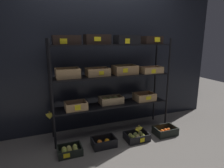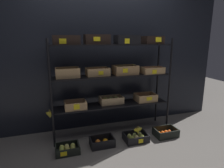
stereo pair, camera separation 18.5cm
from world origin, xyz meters
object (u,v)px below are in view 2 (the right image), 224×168
at_px(crate_ground_center_pear, 136,137).
at_px(display_rack, 111,73).
at_px(banana_bunch_loose, 138,130).
at_px(crate_ground_pear, 67,149).
at_px(crate_ground_orange, 102,142).
at_px(crate_ground_tangerine, 166,133).

bearing_deg(crate_ground_center_pear, display_rack, 125.31).
bearing_deg(banana_bunch_loose, crate_ground_center_pear, 176.79).
bearing_deg(banana_bunch_loose, display_rack, 128.14).
bearing_deg(crate_ground_center_pear, banana_bunch_loose, -3.21).
relative_size(crate_ground_pear, banana_bunch_loose, 2.09).
relative_size(crate_ground_pear, crate_ground_orange, 0.94).
height_order(display_rack, crate_ground_pear, display_rack).
bearing_deg(crate_ground_tangerine, display_rack, 153.22).
distance_m(crate_ground_pear, banana_bunch_loose, 1.04).
distance_m(crate_ground_orange, crate_ground_tangerine, 1.03).
distance_m(display_rack, crate_ground_orange, 1.04).
bearing_deg(crate_ground_orange, banana_bunch_loose, -1.74).
distance_m(display_rack, crate_ground_pear, 1.25).
bearing_deg(display_rack, crate_ground_tangerine, -26.78).
relative_size(crate_ground_orange, crate_ground_center_pear, 0.97).
xyz_separation_m(crate_ground_pear, crate_ground_orange, (0.49, 0.02, -0.00)).
bearing_deg(crate_ground_pear, crate_ground_orange, 2.64).
bearing_deg(banana_bunch_loose, crate_ground_orange, 178.26).
relative_size(crate_ground_orange, crate_ground_tangerine, 0.97).
bearing_deg(crate_ground_pear, display_rack, 27.82).
relative_size(display_rack, crate_ground_pear, 6.12).
xyz_separation_m(crate_ground_orange, crate_ground_tangerine, (1.03, -0.03, -0.00)).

